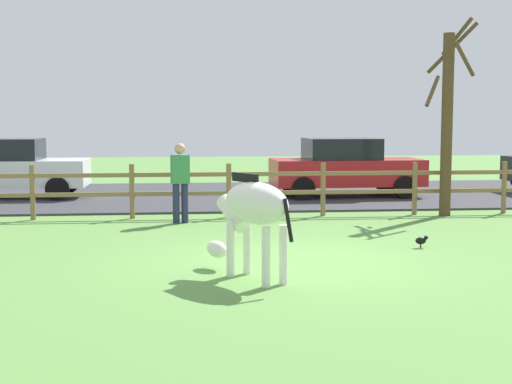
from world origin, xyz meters
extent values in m
plane|color=#5B8C42|center=(0.00, 0.00, 0.00)|extent=(60.00, 60.00, 0.00)
cube|color=#38383D|center=(0.00, 9.30, 0.03)|extent=(28.00, 7.40, 0.05)
cylinder|color=olive|center=(-4.77, 5.00, 0.59)|extent=(0.11, 0.11, 1.17)
cylinder|color=olive|center=(-2.69, 5.00, 0.59)|extent=(0.11, 0.11, 1.17)
cylinder|color=olive|center=(-0.62, 5.00, 0.59)|extent=(0.11, 0.11, 1.17)
cylinder|color=olive|center=(1.46, 5.00, 0.59)|extent=(0.11, 0.11, 1.17)
cylinder|color=olive|center=(3.54, 5.00, 0.59)|extent=(0.11, 0.11, 1.17)
cylinder|color=olive|center=(5.61, 5.00, 0.59)|extent=(0.11, 0.11, 1.17)
cube|color=olive|center=(-0.62, 5.00, 0.53)|extent=(20.76, 0.06, 0.09)
cube|color=olive|center=(-0.62, 5.00, 0.94)|extent=(20.76, 0.06, 0.09)
cylinder|color=#513A23|center=(4.14, 4.75, 1.99)|extent=(0.25, 0.25, 3.98)
cylinder|color=#513A23|center=(4.41, 4.97, 3.93)|extent=(0.54, 0.63, 0.80)
cylinder|color=#513A23|center=(3.88, 4.97, 2.74)|extent=(0.54, 0.64, 0.71)
cylinder|color=#513A23|center=(4.39, 4.46, 3.39)|extent=(0.68, 0.59, 0.70)
cylinder|color=#513A23|center=(4.39, 5.21, 3.70)|extent=(1.02, 0.60, 1.12)
ellipsoid|color=white|center=(-0.67, -1.22, 1.03)|extent=(1.04, 1.31, 0.56)
cylinder|color=white|center=(-1.00, -0.94, 0.39)|extent=(0.11, 0.11, 0.78)
cylinder|color=white|center=(-0.76, -0.80, 0.39)|extent=(0.11, 0.11, 0.78)
cylinder|color=white|center=(-0.59, -1.63, 0.39)|extent=(0.11, 0.11, 0.78)
cylinder|color=white|center=(-0.35, -1.49, 0.39)|extent=(0.11, 0.11, 0.78)
cylinder|color=white|center=(-0.94, -0.76, 0.84)|extent=(0.50, 0.63, 0.51)
ellipsoid|color=white|center=(-1.15, -0.40, 0.28)|extent=(0.40, 0.48, 0.24)
cube|color=black|center=(-0.80, -1.00, 1.35)|extent=(0.32, 0.50, 0.12)
cylinder|color=black|center=(-0.33, -1.80, 0.88)|extent=(0.14, 0.19, 0.54)
cylinder|color=black|center=(2.30, 0.93, 0.03)|extent=(0.01, 0.01, 0.06)
cylinder|color=black|center=(2.30, 0.89, 0.03)|extent=(0.01, 0.01, 0.06)
ellipsoid|color=black|center=(2.30, 0.91, 0.12)|extent=(0.18, 0.10, 0.12)
sphere|color=black|center=(2.39, 0.91, 0.17)|extent=(0.07, 0.07, 0.07)
cube|color=white|center=(-6.14, 9.12, 0.70)|extent=(4.01, 1.72, 0.70)
cube|color=black|center=(-6.29, 9.12, 1.33)|extent=(1.91, 1.57, 0.56)
cylinder|color=black|center=(-4.79, 9.96, 0.35)|extent=(0.60, 0.18, 0.60)
cylinder|color=black|center=(-4.80, 8.26, 0.35)|extent=(0.60, 0.18, 0.60)
cube|color=red|center=(2.80, 8.53, 0.70)|extent=(4.05, 1.81, 0.70)
cube|color=black|center=(2.65, 8.53, 1.33)|extent=(1.94, 1.62, 0.56)
cylinder|color=black|center=(4.12, 9.42, 0.35)|extent=(0.60, 0.20, 0.60)
cylinder|color=black|center=(4.17, 7.72, 0.35)|extent=(0.60, 0.20, 0.60)
cylinder|color=black|center=(1.42, 9.34, 0.35)|extent=(0.60, 0.20, 0.60)
cylinder|color=black|center=(1.47, 7.64, 0.35)|extent=(0.60, 0.20, 0.60)
cylinder|color=#232847|center=(-1.75, 4.19, 0.41)|extent=(0.14, 0.14, 0.82)
cylinder|color=#232847|center=(-1.58, 4.23, 0.41)|extent=(0.14, 0.14, 0.82)
cube|color=#38844C|center=(-1.67, 4.21, 1.11)|extent=(0.40, 0.29, 0.58)
sphere|color=tan|center=(-1.67, 4.21, 1.53)|extent=(0.22, 0.22, 0.22)
camera|label=1|loc=(-1.66, -10.65, 2.15)|focal=50.99mm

